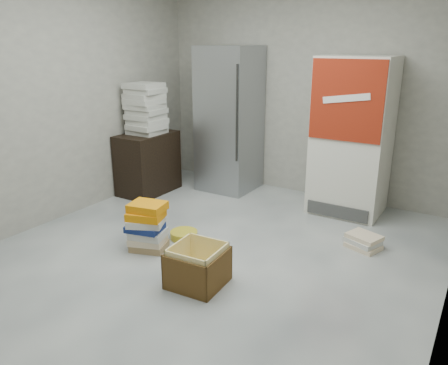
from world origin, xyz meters
name	(u,v)px	position (x,y,z in m)	size (l,w,h in m)	color
ground	(193,267)	(0.00, 0.00, 0.00)	(5.00, 5.00, 0.00)	silver
room_shell	(187,61)	(0.00, 0.00, 1.80)	(4.04, 5.04, 2.82)	#A6A295
steel_fridge	(230,120)	(-0.90, 2.13, 0.95)	(0.70, 0.72, 1.90)	#919398
coke_cooler	(352,137)	(0.75, 2.12, 0.90)	(0.80, 0.73, 1.80)	silver
wood_shelf	(148,163)	(-1.73, 1.40, 0.40)	(0.50, 0.80, 0.80)	black
supply_box_stack	(146,109)	(-1.72, 1.40, 1.12)	(0.44, 0.44, 0.65)	beige
phonebook_stack_main	(147,227)	(-0.58, 0.06, 0.24)	(0.41, 0.39, 0.48)	#9E8056
phonebook_stack_side	(363,241)	(1.20, 1.21, 0.07)	(0.38, 0.34, 0.14)	beige
cardboard_box	(198,269)	(0.21, -0.21, 0.14)	(0.45, 0.45, 0.35)	yellow
bucket_lid	(184,235)	(-0.44, 0.45, 0.04)	(0.28, 0.28, 0.08)	gold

